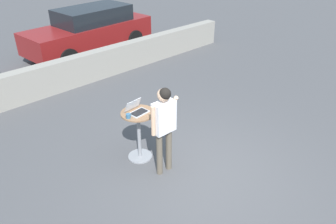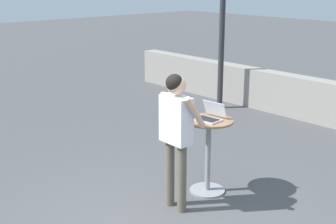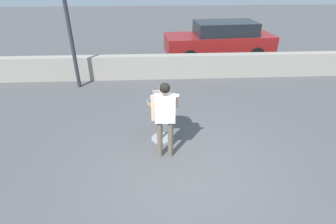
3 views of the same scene
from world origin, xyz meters
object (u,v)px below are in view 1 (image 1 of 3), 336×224
(coffee_mug, at_px, (128,116))
(parked_car_near_street, at_px, (90,30))
(laptop, at_px, (137,110))
(cafe_table, at_px, (139,131))
(standing_person, at_px, (164,120))

(coffee_mug, relative_size, parked_car_near_street, 0.02)
(laptop, xyz_separation_m, coffee_mug, (-0.24, -0.06, -0.01))
(laptop, xyz_separation_m, parked_car_near_street, (2.73, 6.01, -0.25))
(laptop, height_order, coffee_mug, laptop)
(cafe_table, distance_m, coffee_mug, 0.50)
(coffee_mug, bearing_deg, cafe_table, 8.75)
(cafe_table, relative_size, parked_car_near_street, 0.21)
(standing_person, bearing_deg, parked_car_near_street, 68.15)
(laptop, bearing_deg, coffee_mug, -166.29)
(laptop, bearing_deg, parked_car_near_street, 65.53)
(laptop, relative_size, coffee_mug, 3.19)
(coffee_mug, distance_m, standing_person, 0.67)
(cafe_table, distance_m, parked_car_near_street, 6.62)
(laptop, bearing_deg, cafe_table, -77.83)
(coffee_mug, xyz_separation_m, standing_person, (0.30, -0.59, 0.04))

